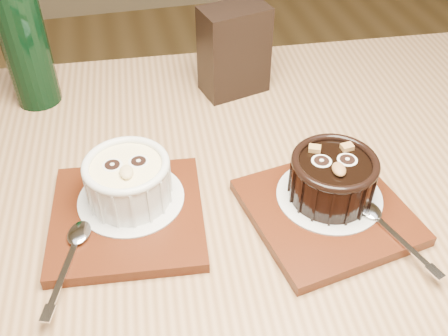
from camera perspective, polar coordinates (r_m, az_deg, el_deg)
The scene contains 11 objects.
table at distance 0.71m, azimuth -1.47°, elevation -10.18°, with size 1.25×0.88×0.75m.
tray_left at distance 0.64m, azimuth -10.44°, elevation -5.23°, with size 0.18×0.18×0.01m, color #501F0D.
doily_left at distance 0.65m, azimuth -10.07°, elevation -3.27°, with size 0.13×0.13×0.00m, color silver.
ramekin_white at distance 0.63m, azimuth -10.41°, elevation -1.17°, with size 0.10×0.10×0.06m.
spoon_left at distance 0.60m, azimuth -16.47°, elevation -9.27°, with size 0.03×0.13×0.01m, color silver, non-canonical shape.
tray_right at distance 0.65m, azimuth 11.13°, elevation -4.67°, with size 0.18×0.18×0.01m, color #501F0D.
doily_right at distance 0.66m, azimuth 11.37°, elevation -2.98°, with size 0.13×0.13×0.00m, color silver.
ramekin_dark at distance 0.64m, azimuth 11.76°, elevation -0.87°, with size 0.10×0.10×0.06m.
spoon_right at distance 0.63m, azimuth 17.53°, elevation -6.28°, with size 0.03×0.13×0.01m, color silver, non-canonical shape.
condiment_stand at distance 0.83m, azimuth 1.11°, elevation 12.66°, with size 0.10×0.06×0.14m, color black.
green_bottle at distance 0.84m, azimuth -20.86°, elevation 12.55°, with size 0.07×0.07×0.25m.
Camera 1 is at (-0.27, -0.17, 1.22)m, focal length 42.00 mm.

